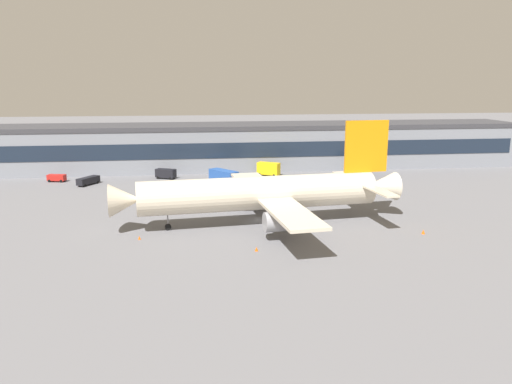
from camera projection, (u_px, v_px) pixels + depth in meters
name	position (u px, v px, depth m)	size (l,w,h in m)	color
ground_plane	(259.00, 221.00, 91.17)	(600.00, 600.00, 0.00)	slate
terminal_building	(232.00, 146.00, 146.16)	(170.67, 19.11, 12.88)	gray
airliner	(264.00, 193.00, 87.88)	(52.13, 44.18, 18.05)	beige
crew_van	(166.00, 173.00, 130.52)	(5.63, 4.30, 2.55)	black
follow_me_car	(56.00, 178.00, 126.52)	(4.71, 2.83, 1.85)	red
belt_loader	(88.00, 180.00, 122.49)	(5.00, 6.52, 1.95)	black
stair_truck	(269.00, 168.00, 134.64)	(6.35, 5.25, 3.55)	yellow
catering_truck	(364.00, 167.00, 134.49)	(3.98, 7.57, 4.15)	black
fuel_truck	(224.00, 176.00, 124.20)	(7.18, 8.45, 3.35)	#2651A5
traffic_cone_0	(256.00, 249.00, 74.67)	(0.51, 0.51, 0.63)	#F2590C
traffic_cone_1	(139.00, 238.00, 80.20)	(0.46, 0.46, 0.58)	#F2590C
traffic_cone_2	(423.00, 232.00, 83.12)	(0.58, 0.58, 0.73)	#F2590C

